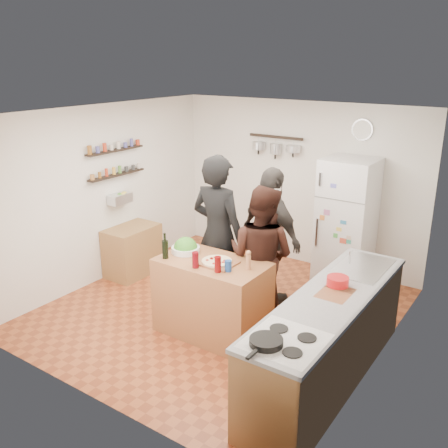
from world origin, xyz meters
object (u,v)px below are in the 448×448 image
Objects in this scene: salad_bowl at (186,250)px; pepper_mill at (248,262)px; wall_clock at (362,130)px; red_bowl at (338,281)px; person_left at (218,235)px; salt_canister at (228,266)px; side_table at (133,251)px; prep_island at (212,298)px; fridge at (346,222)px; person_back at (271,237)px; wine_bottle at (165,249)px; person_center at (261,257)px; skillet at (266,342)px; counter_run at (328,339)px.

salad_bowl is 1.96× the size of pepper_mill.
red_bowl is at bearing -73.53° from wall_clock.
person_left reaches higher than red_bowl.
salad_bowl is 2.73× the size of salt_canister.
pepper_mill is 2.59m from side_table.
prep_island is 2.39m from fridge.
salt_canister is 0.56× the size of red_bowl.
prep_island is 0.69× the size of person_back.
salt_canister is 1.21m from person_back.
wine_bottle is 2.74m from fridge.
person_back is at bearing 9.74° from side_table.
person_left is at bearing 146.64° from pepper_mill.
wall_clock reaches higher than person_center.
fridge is at bearing 100.86° from skillet.
fridge is at bearing 83.07° from pepper_mill.
person_left is at bearing 134.38° from skillet.
fridge is (-0.70, 2.04, -0.07)m from red_bowl.
pepper_mill is at bearing 0.00° from salad_bowl.
person_center is 5.77× the size of wall_clock.
prep_island is at bearing -172.24° from red_bowl.
salt_canister is 1.28m from counter_run.
salad_bowl is at bearing 176.40° from counter_run.
side_table is at bearing 167.22° from counter_run.
person_left is at bearing 132.12° from salt_canister.
salad_bowl is at bearing 73.50° from wine_bottle.
salt_canister is at bearing 133.31° from person_left.
pepper_mill is at bearing 127.15° from skillet.
wine_bottle is 0.81m from salt_canister.
person_back is at bearing 81.96° from prep_island.
person_back is at bearing 138.91° from counter_run.
person_back reaches higher than side_table.
person_center is 7.86× the size of red_bowl.
person_left reaches higher than fridge.
wine_bottle is 0.12× the size of person_center.
red_bowl is at bearing 12.17° from wine_bottle.
person_center is at bearing 104.06° from pepper_mill.
fridge is at bearing 72.23° from prep_island.
wall_clock reaches higher than side_table.
counter_run is at bearing -79.18° from red_bowl.
salad_bowl is 1.52× the size of red_bowl.
fridge reaches higher than skillet.
salt_canister is at bearing -131.42° from pepper_mill.
wine_bottle is (-0.50, -0.22, 0.56)m from prep_island.
wall_clock is (0.39, 2.03, 1.29)m from person_center.
person_back is (0.65, 1.30, -0.11)m from wine_bottle.
person_back reaches higher than person_center.
person_center is at bearing 87.43° from salt_canister.
person_left is at bearing 76.39° from salad_bowl.
person_back reaches higher than prep_island.
wine_bottle is at bearing -116.37° from fridge.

